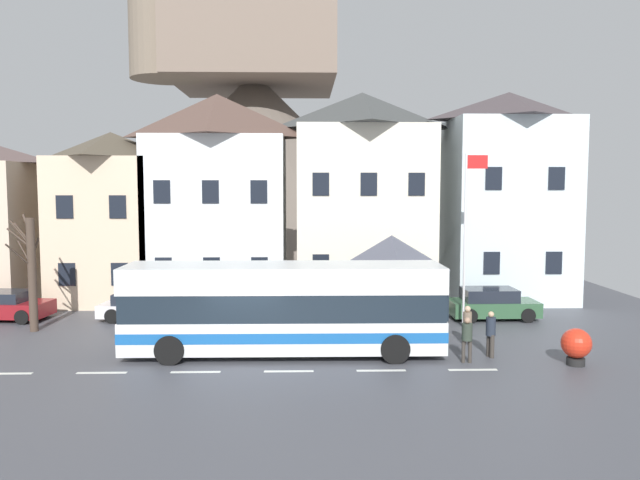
% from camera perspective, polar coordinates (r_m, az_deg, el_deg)
% --- Properties ---
extents(ground_plane, '(40.00, 60.00, 0.07)m').
position_cam_1_polar(ground_plane, '(21.50, -6.92, -11.24)').
color(ground_plane, '#494A51').
extents(townhouse_01, '(5.00, 6.52, 8.82)m').
position_cam_1_polar(townhouse_01, '(34.33, -18.65, 2.09)').
color(townhouse_01, beige).
rests_on(townhouse_01, ground_plane).
extents(townhouse_02, '(6.91, 5.32, 10.72)m').
position_cam_1_polar(townhouse_02, '(32.49, -9.41, 3.81)').
color(townhouse_02, white).
rests_on(townhouse_02, ground_plane).
extents(townhouse_03, '(6.91, 6.99, 10.95)m').
position_cam_1_polar(townhouse_03, '(33.18, 3.89, 4.08)').
color(townhouse_03, silver).
rests_on(townhouse_03, ground_plane).
extents(townhouse_04, '(6.13, 5.23, 10.86)m').
position_cam_1_polar(townhouse_04, '(33.89, 16.91, 3.83)').
color(townhouse_04, silver).
rests_on(townhouse_04, ground_plane).
extents(hilltop_castle, '(33.35, 33.35, 24.65)m').
position_cam_1_polar(hilltop_castle, '(56.46, -6.17, 8.15)').
color(hilltop_castle, '#655A51').
rests_on(hilltop_castle, ground_plane).
extents(transit_bus, '(11.22, 2.77, 3.22)m').
position_cam_1_polar(transit_bus, '(21.95, -3.34, -6.42)').
color(transit_bus, silver).
rests_on(transit_bus, ground_plane).
extents(bus_shelter, '(3.60, 3.60, 3.92)m').
position_cam_1_polar(bus_shelter, '(26.21, 6.64, -1.26)').
color(bus_shelter, '#473D33').
rests_on(bus_shelter, ground_plane).
extents(parked_car_00, '(3.90, 1.96, 1.39)m').
position_cam_1_polar(parked_car_00, '(29.01, 15.63, -5.73)').
color(parked_car_00, '#305738').
rests_on(parked_car_00, ground_plane).
extents(parked_car_01, '(3.98, 2.26, 1.29)m').
position_cam_1_polar(parked_car_01, '(31.18, -27.16, -5.43)').
color(parked_car_01, maroon).
rests_on(parked_car_01, ground_plane).
extents(parked_car_02, '(4.64, 2.32, 1.22)m').
position_cam_1_polar(parked_car_02, '(28.79, -15.44, -5.94)').
color(parked_car_02, silver).
rests_on(parked_car_02, ground_plane).
extents(parked_car_03, '(4.61, 2.42, 1.38)m').
position_cam_1_polar(parked_car_03, '(28.58, 4.28, -5.72)').
color(parked_car_03, '#77705D').
rests_on(parked_car_03, ground_plane).
extents(pedestrian_00, '(0.32, 0.32, 1.50)m').
position_cam_1_polar(pedestrian_00, '(23.98, 13.48, -7.44)').
color(pedestrian_00, '#38332D').
rests_on(pedestrian_00, ground_plane).
extents(pedestrian_01, '(0.36, 0.36, 1.56)m').
position_cam_1_polar(pedestrian_01, '(21.62, 13.46, -8.58)').
color(pedestrian_01, '#38332D').
rests_on(pedestrian_01, ground_plane).
extents(pedestrian_02, '(0.34, 0.37, 1.62)m').
position_cam_1_polar(pedestrian_02, '(22.53, 15.52, -8.23)').
color(pedestrian_02, '#38332D').
rests_on(pedestrian_02, ground_plane).
extents(pedestrian_03, '(0.34, 0.34, 1.54)m').
position_cam_1_polar(pedestrian_03, '(24.74, 8.94, -7.07)').
color(pedestrian_03, '#38332D').
rests_on(pedestrian_03, ground_plane).
extents(public_bench, '(1.43, 0.48, 0.87)m').
position_cam_1_polar(public_bench, '(29.17, 7.47, -5.95)').
color(public_bench, '#473828').
rests_on(public_bench, ground_plane).
extents(flagpole, '(0.95, 0.10, 7.35)m').
position_cam_1_polar(flagpole, '(26.62, 13.44, 1.11)').
color(flagpole, silver).
rests_on(flagpole, ground_plane).
extents(harbour_buoy, '(0.99, 0.99, 1.24)m').
position_cam_1_polar(harbour_buoy, '(22.51, 22.64, -8.94)').
color(harbour_buoy, black).
rests_on(harbour_buoy, ground_plane).
extents(bare_tree_01, '(1.11, 1.83, 4.81)m').
position_cam_1_polar(bare_tree_01, '(27.93, -25.17, -2.64)').
color(bare_tree_01, '#47382D').
rests_on(bare_tree_01, ground_plane).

